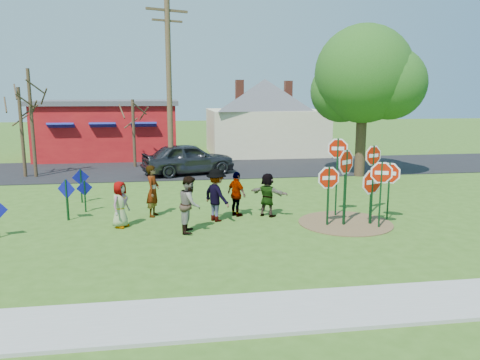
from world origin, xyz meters
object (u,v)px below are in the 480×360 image
object	(u,v)px
person_a	(120,204)
suv	(188,159)
stop_sign_b	(337,157)
stop_sign_d	(373,162)
stop_sign_c	(381,179)
utility_pole	(169,85)
stop_sign_a	(328,183)
person_b	(153,191)
leafy_tree	(366,79)

from	to	relation	value
person_a	suv	bearing A→B (deg)	14.47
stop_sign_b	stop_sign_d	distance (m)	1.50
stop_sign_c	utility_pole	world-z (taller)	utility_pole
stop_sign_a	stop_sign_c	world-z (taller)	stop_sign_c
person_a	suv	world-z (taller)	suv
stop_sign_d	suv	distance (m)	11.35
stop_sign_d	utility_pole	xyz separation A→B (m)	(-7.32, 8.92, 2.87)
stop_sign_b	person_b	size ratio (longest dim) A/B	1.59
stop_sign_d	person_a	world-z (taller)	stop_sign_d
stop_sign_b	utility_pole	size ratio (longest dim) A/B	0.33
stop_sign_d	person_b	distance (m)	8.10
stop_sign_d	stop_sign_c	bearing A→B (deg)	-126.42
utility_pole	stop_sign_d	bearing A→B (deg)	-50.65
stop_sign_c	person_a	distance (m)	8.62
stop_sign_a	stop_sign_b	world-z (taller)	stop_sign_b
stop_sign_c	leafy_tree	bearing A→B (deg)	89.87
stop_sign_a	stop_sign_c	bearing A→B (deg)	-18.85
stop_sign_a	leafy_tree	xyz separation A→B (m)	(5.01, 8.99, 3.63)
stop_sign_a	person_a	size ratio (longest dim) A/B	1.38
suv	person_a	bearing A→B (deg)	149.22
suv	leafy_tree	size ratio (longest dim) A/B	0.63
person_a	suv	xyz separation A→B (m)	(2.65, 9.89, 0.11)
stop_sign_d	suv	size ratio (longest dim) A/B	0.53
stop_sign_b	stop_sign_d	world-z (taller)	stop_sign_b
stop_sign_a	suv	size ratio (longest dim) A/B	0.43
stop_sign_a	stop_sign_c	size ratio (longest dim) A/B	0.92
person_b	suv	world-z (taller)	person_b
person_b	stop_sign_b	bearing A→B (deg)	-82.74
suv	leafy_tree	world-z (taller)	leafy_tree
person_a	suv	distance (m)	10.24
stop_sign_b	person_a	size ratio (longest dim) A/B	1.91
stop_sign_c	utility_pole	distance (m)	13.16
person_a	leafy_tree	bearing A→B (deg)	-26.09
suv	person_b	bearing A→B (deg)	153.55
person_a	person_b	bearing A→B (deg)	-9.31
stop_sign_a	leafy_tree	bearing A→B (deg)	59.36
stop_sign_b	leafy_tree	bearing A→B (deg)	74.48
stop_sign_c	person_b	world-z (taller)	stop_sign_c
utility_pole	leafy_tree	bearing A→B (deg)	-7.52
stop_sign_a	stop_sign_b	xyz separation A→B (m)	(0.71, 1.17, 0.70)
utility_pole	person_a	bearing A→B (deg)	-100.25
stop_sign_b	person_a	distance (m)	7.71
stop_sign_a	stop_sign_c	xyz separation A→B (m)	(1.61, -0.50, 0.16)
person_b	leafy_tree	distance (m)	13.49
stop_sign_b	person_a	xyz separation A→B (m)	(-7.58, -0.33, -1.39)
stop_sign_b	stop_sign_c	world-z (taller)	stop_sign_b
suv	leafy_tree	distance (m)	10.29
suv	leafy_tree	bearing A→B (deg)	-116.52
stop_sign_c	suv	xyz separation A→B (m)	(-5.83, 11.24, -0.74)
person_a	suv	size ratio (longest dim) A/B	0.31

